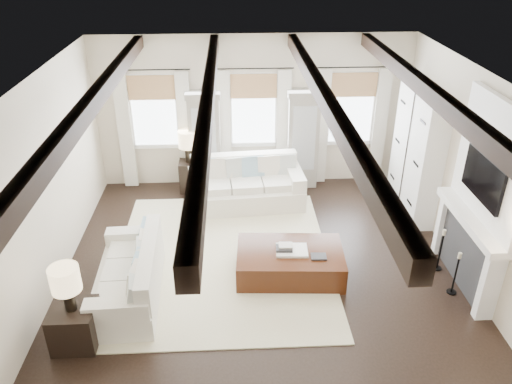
{
  "coord_description": "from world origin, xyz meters",
  "views": [
    {
      "loc": [
        -0.44,
        -6.2,
        5.04
      ],
      "look_at": [
        -0.08,
        1.06,
        1.15
      ],
      "focal_mm": 35.0,
      "sensor_mm": 36.0,
      "label": 1
    }
  ],
  "objects_px": {
    "sofa_back": "(246,186)",
    "ottoman": "(290,262)",
    "sofa_left": "(132,277)",
    "side_table_back": "(190,176)",
    "side_table_front": "(75,326)"
  },
  "relations": [
    {
      "from": "sofa_back",
      "to": "ottoman",
      "type": "height_order",
      "value": "sofa_back"
    },
    {
      "from": "sofa_back",
      "to": "ottoman",
      "type": "relative_size",
      "value": 1.38
    },
    {
      "from": "sofa_left",
      "to": "side_table_back",
      "type": "xyz_separation_m",
      "value": [
        0.64,
        3.49,
        -0.03
      ]
    },
    {
      "from": "sofa_back",
      "to": "ottoman",
      "type": "bearing_deg",
      "value": -75.05
    },
    {
      "from": "sofa_left",
      "to": "sofa_back",
      "type": "bearing_deg",
      "value": 57.46
    },
    {
      "from": "side_table_front",
      "to": "sofa_back",
      "type": "bearing_deg",
      "value": 57.41
    },
    {
      "from": "ottoman",
      "to": "side_table_back",
      "type": "bearing_deg",
      "value": 123.91
    },
    {
      "from": "ottoman",
      "to": "side_table_front",
      "type": "height_order",
      "value": "side_table_front"
    },
    {
      "from": "sofa_back",
      "to": "ottoman",
      "type": "xyz_separation_m",
      "value": [
        0.64,
        -2.4,
        -0.18
      ]
    },
    {
      "from": "sofa_back",
      "to": "side_table_front",
      "type": "distance_m",
      "value": 4.48
    },
    {
      "from": "sofa_back",
      "to": "side_table_front",
      "type": "xyz_separation_m",
      "value": [
        -2.41,
        -3.77,
        -0.1
      ]
    },
    {
      "from": "sofa_back",
      "to": "sofa_left",
      "type": "height_order",
      "value": "sofa_back"
    },
    {
      "from": "ottoman",
      "to": "side_table_back",
      "type": "xyz_separation_m",
      "value": [
        -1.8,
        3.05,
        0.11
      ]
    },
    {
      "from": "ottoman",
      "to": "side_table_front",
      "type": "relative_size",
      "value": 2.89
    },
    {
      "from": "side_table_front",
      "to": "side_table_back",
      "type": "relative_size",
      "value": 0.89
    }
  ]
}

